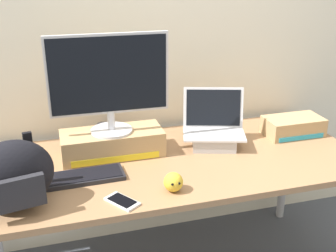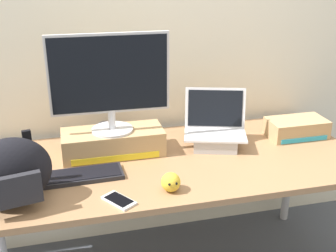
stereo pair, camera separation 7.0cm
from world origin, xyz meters
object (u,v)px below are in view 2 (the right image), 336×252
Objects in this scene: toner_box_yellow at (113,142)px; plush_toy at (171,182)px; desktop_monitor at (110,80)px; messenger_backpack at (11,172)px; open_laptop at (215,135)px; toner_box_cyan at (296,128)px; cell_phone at (119,200)px; coffee_mug at (107,131)px; external_keyboard at (78,176)px.

toner_box_yellow is 6.00× the size of plush_toy.
messenger_backpack is (-0.45, -0.36, -0.24)m from desktop_monitor.
plush_toy is (0.19, -0.43, -0.34)m from desktop_monitor.
toner_box_cyan is (0.48, 0.01, -0.01)m from open_laptop.
open_laptop is 0.72m from cell_phone.
messenger_backpack is 0.72m from coffee_mug.
cell_phone is at bearing -171.96° from plush_toy.
open_laptop is 1.04× the size of messenger_backpack.
toner_box_yellow reaches higher than toner_box_cyan.
toner_box_cyan is at bearing 1.17° from messenger_backpack.
open_laptop is 3.07× the size of coffee_mug.
messenger_backpack is 2.95× the size of coffee_mug.
cell_phone is 1.14m from toner_box_cyan.
messenger_backpack is 1.50m from toner_box_cyan.
toner_box_yellow is at bearing -166.19° from open_laptop.
cell_phone is at bearing -93.20° from desktop_monitor.
desktop_monitor is 0.58m from plush_toy.
plush_toy is at bearing -72.24° from coffee_mug.
desktop_monitor reaches higher than external_keyboard.
messenger_backpack is 2.21× the size of cell_phone.
desktop_monitor reaches higher than open_laptop.
external_keyboard is 0.32m from messenger_backpack.
desktop_monitor reaches higher than toner_box_yellow.
messenger_backpack reaches higher than toner_box_cyan.
toner_box_cyan is (1.01, -0.03, -0.01)m from toner_box_yellow.
toner_box_cyan is at bearing 17.92° from open_laptop.
messenger_backpack is 1.11× the size of toner_box_cyan.
open_laptop is 1.15× the size of toner_box_cyan.
open_laptop is at bearing 2.96° from cell_phone.
cell_phone is at bearing -157.50° from toner_box_cyan.
desktop_monitor is 1.56× the size of open_laptop.
toner_box_cyan is (1.20, 0.19, 0.04)m from external_keyboard.
cell_phone is (-0.04, -0.46, -0.38)m from desktop_monitor.
coffee_mug is 0.66m from plush_toy.
coffee_mug reaches higher than external_keyboard.
open_laptop reaches higher than plush_toy.
plush_toy is (0.38, -0.21, 0.03)m from external_keyboard.
cell_phone is at bearing -25.12° from messenger_backpack.
toner_box_cyan is (1.05, 0.43, 0.04)m from cell_phone.
open_laptop is 0.59m from coffee_mug.
desktop_monitor reaches higher than cell_phone.
toner_box_yellow is 0.53m from open_laptop.
coffee_mug is at bearing 174.26° from open_laptop.
open_laptop is 0.90× the size of external_keyboard.
external_keyboard is 1.16× the size of messenger_backpack.
open_laptop is 0.52m from plush_toy.
coffee_mug is at bearing 94.05° from desktop_monitor.
messenger_backpack is 0.65m from plush_toy.
toner_box_yellow reaches higher than coffee_mug.
toner_box_yellow is 1.58× the size of toner_box_cyan.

